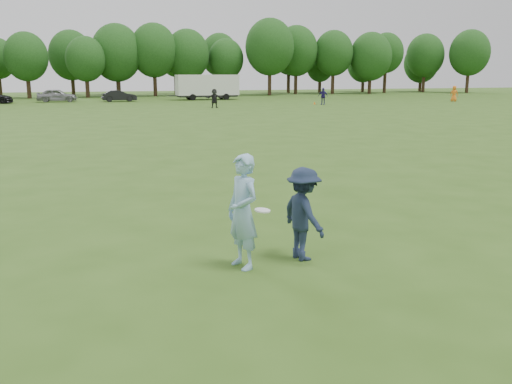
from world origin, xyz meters
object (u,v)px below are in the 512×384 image
at_px(player_far_c, 454,94).
at_px(car_e, 57,95).
at_px(player_far_d, 214,98).
at_px(cargo_trailer, 207,86).
at_px(field_cone, 315,103).
at_px(player_far_b, 323,96).
at_px(car_f, 119,96).
at_px(defender, 304,214).
at_px(thrower, 243,212).

bearing_deg(player_far_c, car_e, 24.94).
height_order(player_far_d, cargo_trailer, cargo_trailer).
height_order(player_far_d, field_cone, player_far_d).
bearing_deg(player_far_b, car_f, -173.42).
bearing_deg(player_far_b, player_far_d, -131.59).
height_order(player_far_c, cargo_trailer, cargo_trailer).
xyz_separation_m(defender, player_far_b, (22.22, 46.00, 0.06)).
bearing_deg(cargo_trailer, defender, -101.87).
bearing_deg(cargo_trailer, player_far_c, -27.68).
bearing_deg(defender, player_far_b, -36.25).
xyz_separation_m(thrower, field_cone, (22.80, 46.94, -0.86)).
distance_m(player_far_c, car_e, 47.93).
bearing_deg(defender, car_e, -5.24).
bearing_deg(field_cone, defender, -114.77).
distance_m(car_e, car_f, 7.29).
height_order(player_far_b, player_far_d, player_far_d).
height_order(player_far_c, car_e, player_far_c).
bearing_deg(car_e, thrower, -171.63).
height_order(player_far_b, car_f, player_far_b).
distance_m(thrower, car_f, 59.95).
distance_m(thrower, player_far_b, 51.66).
bearing_deg(player_far_b, thrower, -76.56).
bearing_deg(player_far_b, car_e, -168.36).
height_order(defender, player_far_d, player_far_d).
height_order(defender, player_far_b, player_far_b).
bearing_deg(player_far_c, thrower, 91.04).
xyz_separation_m(defender, car_f, (1.55, 59.82, -0.18)).
bearing_deg(player_far_d, thrower, -94.25).
relative_size(player_far_c, field_cone, 6.35).
height_order(defender, player_far_c, player_far_c).
height_order(defender, cargo_trailer, cargo_trailer).
xyz_separation_m(thrower, player_far_d, (10.69, 44.27, -0.07)).
height_order(thrower, car_e, thrower).
bearing_deg(car_e, cargo_trailer, -85.98).
bearing_deg(car_f, player_far_b, -126.74).
bearing_deg(car_e, player_far_b, -114.48).
bearing_deg(cargo_trailer, car_f, -173.20).
xyz_separation_m(player_far_c, car_f, (-38.57, 12.96, -0.28)).
xyz_separation_m(defender, player_far_c, (40.12, 46.86, 0.10)).
distance_m(defender, field_cone, 51.63).
bearing_deg(thrower, field_cone, 137.13).
relative_size(thrower, car_f, 0.49).
bearing_deg(car_f, defender, 175.55).
xyz_separation_m(field_cone, cargo_trailer, (-8.78, 14.29, 1.63)).
xyz_separation_m(player_far_b, cargo_trailer, (-9.36, 15.17, 0.86)).
bearing_deg(thrower, cargo_trailer, 150.14).
bearing_deg(defender, cargo_trailer, -22.34).
xyz_separation_m(player_far_b, player_far_d, (-12.70, -1.80, 0.03)).
xyz_separation_m(player_far_c, car_e, (-45.73, 14.38, -0.17)).
bearing_deg(player_far_d, cargo_trailer, 88.20).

